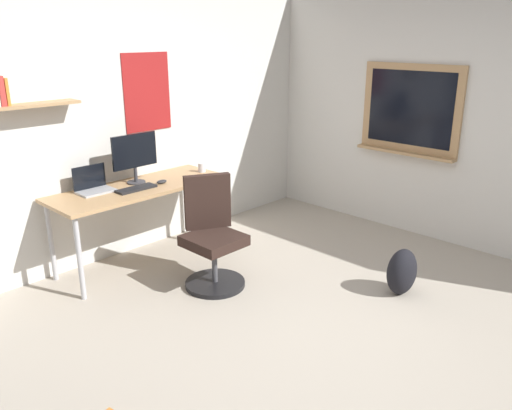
% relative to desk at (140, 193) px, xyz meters
% --- Properties ---
extents(ground_plane, '(5.20, 5.20, 0.00)m').
position_rel_desk_xyz_m(ground_plane, '(0.09, -2.06, -0.69)').
color(ground_plane, '#ADA393').
rests_on(ground_plane, ground).
extents(wall_back, '(5.00, 0.30, 2.60)m').
position_rel_desk_xyz_m(wall_back, '(0.09, 0.39, 0.61)').
color(wall_back, silver).
rests_on(wall_back, ground).
extents(wall_right, '(0.22, 5.00, 2.60)m').
position_rel_desk_xyz_m(wall_right, '(2.54, -2.03, 0.61)').
color(wall_right, silver).
rests_on(wall_right, ground).
extents(desk, '(1.66, 0.62, 0.76)m').
position_rel_desk_xyz_m(desk, '(0.00, 0.00, 0.00)').
color(desk, tan).
rests_on(desk, ground).
extents(office_chair, '(0.55, 0.56, 0.95)m').
position_rel_desk_xyz_m(office_chair, '(0.17, -0.80, -0.28)').
color(office_chair, black).
rests_on(office_chair, ground).
extents(laptop, '(0.31, 0.21, 0.23)m').
position_rel_desk_xyz_m(laptop, '(-0.37, 0.15, 0.13)').
color(laptop, '#ADAFB5').
rests_on(laptop, desk).
extents(monitor_primary, '(0.46, 0.17, 0.46)m').
position_rel_desk_xyz_m(monitor_primary, '(0.04, 0.10, 0.34)').
color(monitor_primary, '#38383D').
rests_on(monitor_primary, desk).
extents(keyboard, '(0.37, 0.13, 0.02)m').
position_rel_desk_xyz_m(keyboard, '(-0.08, -0.08, 0.08)').
color(keyboard, black).
rests_on(keyboard, desk).
extents(computer_mouse, '(0.10, 0.06, 0.03)m').
position_rel_desk_xyz_m(computer_mouse, '(0.20, -0.08, 0.09)').
color(computer_mouse, '#262628').
rests_on(computer_mouse, desk).
extents(coffee_mug, '(0.08, 0.08, 0.09)m').
position_rel_desk_xyz_m(coffee_mug, '(0.73, -0.03, 0.12)').
color(coffee_mug, silver).
rests_on(coffee_mug, desk).
extents(backpack, '(0.32, 0.22, 0.40)m').
position_rel_desk_xyz_m(backpack, '(1.13, -2.09, -0.49)').
color(backpack, black).
rests_on(backpack, ground).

